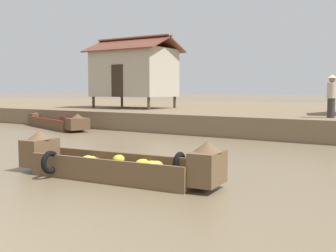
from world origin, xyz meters
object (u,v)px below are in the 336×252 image
Objects in this scene: stilt_house_left at (134,72)px; vendor_person at (331,94)px; banana_boat at (114,164)px; cargo_boat_upstream at (56,123)px.

stilt_house_left is 3.07× the size of vendor_person.
banana_boat is at bearing -54.13° from stilt_house_left.
banana_boat is 0.97× the size of stilt_house_left.
cargo_boat_upstream is at bearing -102.52° from stilt_house_left.
banana_boat is 15.87m from stilt_house_left.
cargo_boat_upstream is 3.43× the size of vendor_person.
cargo_boat_upstream is at bearing -169.88° from vendor_person.
vendor_person reaches higher than banana_boat.
cargo_boat_upstream is (-10.28, 7.66, -0.04)m from banana_boat.
cargo_boat_upstream is 5.80m from stilt_house_left.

